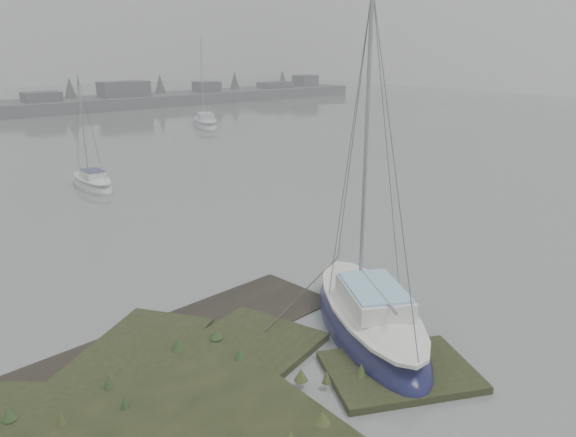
% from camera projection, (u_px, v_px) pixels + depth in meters
% --- Properties ---
extents(ground, '(160.00, 160.00, 0.00)m').
position_uv_depth(ground, '(27.00, 170.00, 36.06)').
color(ground, slate).
rests_on(ground, ground).
extents(far_shoreline, '(60.00, 8.00, 4.15)m').
position_uv_depth(far_shoreline, '(170.00, 98.00, 75.61)').
color(far_shoreline, '#4C4F51').
rests_on(far_shoreline, ground).
extents(sailboat_main, '(5.27, 7.21, 9.81)m').
position_uv_depth(sailboat_main, '(369.00, 322.00, 15.63)').
color(sailboat_main, '#10113B').
rests_on(sailboat_main, ground).
extents(sailboat_white, '(1.68, 4.77, 6.68)m').
position_uv_depth(sailboat_white, '(93.00, 184.00, 31.51)').
color(sailboat_white, silver).
rests_on(sailboat_white, ground).
extents(sailboat_far_b, '(4.39, 6.79, 9.13)m').
position_uv_depth(sailboat_far_b, '(206.00, 124.00, 54.50)').
color(sailboat_far_b, silver).
rests_on(sailboat_far_b, ground).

